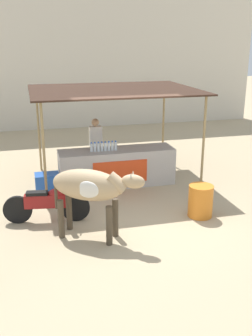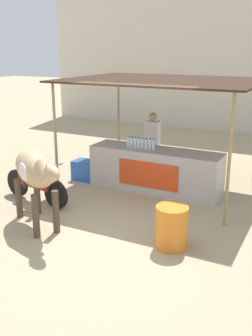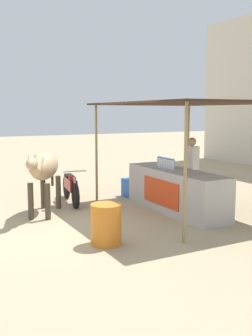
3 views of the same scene
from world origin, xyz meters
name	(u,v)px [view 1 (image 1 of 3)]	position (x,y,z in m)	size (l,w,h in m)	color
ground_plane	(140,219)	(0.00, 0.00, 0.00)	(60.00, 60.00, 0.00)	tan
building_wall_far	(76,53)	(0.00, 9.74, 3.13)	(16.00, 0.50, 6.27)	beige
stall_counter	(117,167)	(0.00, 2.20, 0.48)	(3.00, 0.82, 0.96)	#B2ADA8
stall_awning	(114,93)	(0.00, 2.50, 2.38)	(4.20, 3.20, 2.48)	#382319
water_bottle_row	(104,147)	(-0.35, 2.15, 1.07)	(0.70, 0.07, 0.25)	silver
vendor_behind_counter	(96,147)	(-0.41, 2.95, 0.85)	(0.34, 0.22, 1.65)	#383842
cooler_box	(47,183)	(-1.82, 2.10, 0.24)	(0.60, 0.44, 0.48)	blue
water_barrel	(201,201)	(1.31, -0.16, 0.35)	(0.53, 0.53, 0.71)	orange
cow	(90,188)	(-1.14, -0.54, 1.03)	(1.74, 1.26, 1.44)	tan
motorcycle_parked	(48,203)	(-1.91, 0.36, 0.43)	(1.79, 0.55, 0.90)	black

